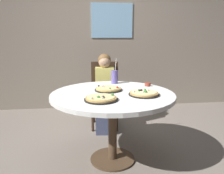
# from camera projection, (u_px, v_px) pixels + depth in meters

# --- Properties ---
(ground_plane) EXTENTS (8.00, 8.00, 0.00)m
(ground_plane) POSITION_uv_depth(u_px,v_px,m) (113.00, 159.00, 2.42)
(ground_plane) COLOR slate
(wall_with_window) EXTENTS (5.20, 0.14, 2.90)m
(wall_with_window) POSITION_uv_depth(u_px,v_px,m) (99.00, 29.00, 4.03)
(wall_with_window) COLOR gray
(wall_with_window) RESTS_ON ground_plane
(dining_table) EXTENTS (1.25, 1.25, 0.75)m
(dining_table) POSITION_uv_depth(u_px,v_px,m) (113.00, 102.00, 2.28)
(dining_table) COLOR white
(dining_table) RESTS_ON ground_plane
(chair_wooden) EXTENTS (0.44, 0.44, 0.95)m
(chair_wooden) POSITION_uv_depth(u_px,v_px,m) (105.00, 91.00, 3.30)
(chair_wooden) COLOR #382619
(chair_wooden) RESTS_ON ground_plane
(diner_child) EXTENTS (0.29, 0.42, 1.08)m
(diner_child) POSITION_uv_depth(u_px,v_px,m) (105.00, 97.00, 3.13)
(diner_child) COLOR #3F4766
(diner_child) RESTS_ON ground_plane
(pizza_veggie) EXTENTS (0.31, 0.31, 0.05)m
(pizza_veggie) POSITION_uv_depth(u_px,v_px,m) (101.00, 98.00, 1.99)
(pizza_veggie) COLOR black
(pizza_veggie) RESTS_ON dining_table
(pizza_cheese) EXTENTS (0.29, 0.29, 0.05)m
(pizza_cheese) POSITION_uv_depth(u_px,v_px,m) (108.00, 89.00, 2.36)
(pizza_cheese) COLOR black
(pizza_cheese) RESTS_ON dining_table
(pizza_pepperoni) EXTENTS (0.30, 0.30, 0.05)m
(pizza_pepperoni) POSITION_uv_depth(u_px,v_px,m) (144.00, 93.00, 2.17)
(pizza_pepperoni) COLOR black
(pizza_pepperoni) RESTS_ON dining_table
(soda_cup) EXTENTS (0.08, 0.08, 0.31)m
(soda_cup) POSITION_uv_depth(u_px,v_px,m) (114.00, 77.00, 2.70)
(soda_cup) COLOR #6659A5
(soda_cup) RESTS_ON dining_table
(sauce_bowl) EXTENTS (0.07, 0.07, 0.04)m
(sauce_bowl) POSITION_uv_depth(u_px,v_px,m) (148.00, 84.00, 2.57)
(sauce_bowl) COLOR brown
(sauce_bowl) RESTS_ON dining_table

